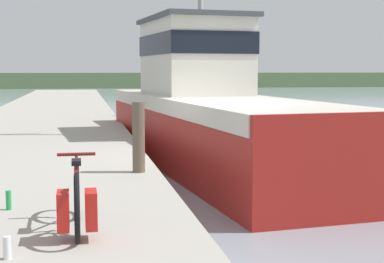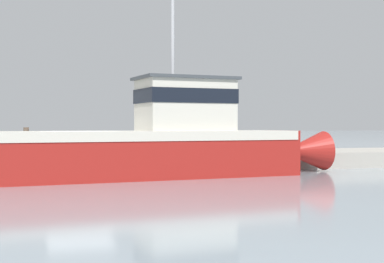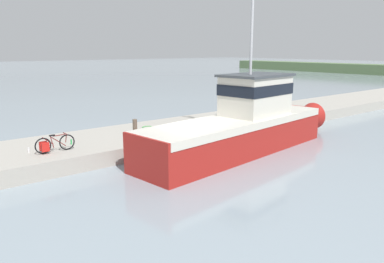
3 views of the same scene
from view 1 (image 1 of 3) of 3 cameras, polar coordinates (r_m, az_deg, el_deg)
name	(u,v)px [view 1 (image 1 of 3)]	position (r m, az deg, el deg)	size (l,w,h in m)	color
ground_plane	(212,188)	(12.41, 2.00, -5.47)	(320.00, 320.00, 0.00)	#84939E
dock_pier	(20,177)	(12.11, -16.30, -4.24)	(5.03, 80.00, 0.73)	#A39E93
far_shoreline	(312,80)	(86.31, 11.57, 4.95)	(180.00, 5.00, 2.03)	#567047
fishing_boat_main	(203,109)	(15.53, 1.04, 2.16)	(4.17, 14.11, 9.52)	maroon
bicycle_touring	(77,199)	(6.45, -11.09, -6.48)	(0.44, 1.76, 0.78)	black
mooring_post	(139,137)	(10.00, -5.20, -0.55)	(0.21, 0.21, 1.20)	brown
water_bottle_on_curb	(9,200)	(7.72, -17.36, -6.38)	(0.07, 0.07, 0.24)	green
water_bottle_by_bike	(7,248)	(5.78, -17.49, -10.71)	(0.08, 0.08, 0.21)	silver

